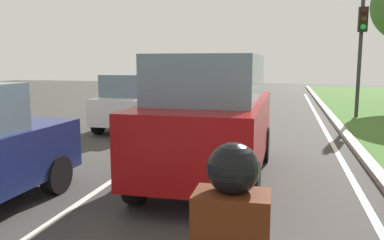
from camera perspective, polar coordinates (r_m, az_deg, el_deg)
The scene contains 7 objects.
ground_plane at distance 11.91m, azimuth 2.06°, elevation -1.96°, with size 60.00×60.00×0.00m, color #383533.
lane_line_center at distance 12.07m, azimuth -1.20°, elevation -1.80°, with size 0.12×32.00×0.01m, color silver.
lane_line_right_edge at distance 11.74m, azimuth 19.55°, elevation -2.58°, with size 0.12×32.00×0.01m, color silver.
curb_right at distance 11.79m, azimuth 21.98°, elevation -2.38°, with size 0.24×48.00×0.12m, color #9E9B93.
car_suv_ahead at distance 7.07m, azimuth 2.84°, elevation 0.43°, with size 1.97×4.50×2.28m.
car_hatchback_far at distance 12.79m, azimuth -8.26°, elevation 2.68°, with size 1.73×3.70×1.78m.
traffic_light_near_right at distance 16.14m, azimuth 23.62°, elevation 10.81°, with size 0.32×0.50×4.51m.
Camera 1 is at (2.35, 2.53, 2.15)m, focal length 36.31 mm.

